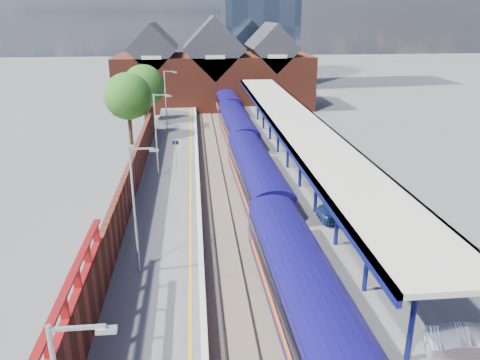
# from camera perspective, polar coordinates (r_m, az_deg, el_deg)

# --- Properties ---
(ground) EXTENTS (240.00, 240.00, 0.00)m
(ground) POSITION_cam_1_polar(r_m,az_deg,el_deg) (48.88, -1.60, 2.83)
(ground) COLOR #5B5B5E
(ground) RESTS_ON ground
(ballast_bed) EXTENTS (6.00, 76.00, 0.06)m
(ballast_bed) POSITION_cam_1_polar(r_m,az_deg,el_deg) (39.44, -0.55, -1.35)
(ballast_bed) COLOR #473D33
(ballast_bed) RESTS_ON ground
(rails) EXTENTS (4.51, 76.00, 0.14)m
(rails) POSITION_cam_1_polar(r_m,az_deg,el_deg) (39.41, -0.55, -1.23)
(rails) COLOR slate
(rails) RESTS_ON ground
(left_platform) EXTENTS (5.00, 76.00, 1.00)m
(left_platform) POSITION_cam_1_polar(r_m,az_deg,el_deg) (39.21, -8.59, -0.98)
(left_platform) COLOR #565659
(left_platform) RESTS_ON ground
(right_platform) EXTENTS (6.00, 76.00, 1.00)m
(right_platform) POSITION_cam_1_polar(r_m,az_deg,el_deg) (40.22, 7.99, -0.41)
(right_platform) COLOR #565659
(right_platform) RESTS_ON ground
(coping_left) EXTENTS (0.30, 76.00, 0.05)m
(coping_left) POSITION_cam_1_polar(r_m,az_deg,el_deg) (38.96, -5.17, -0.15)
(coping_left) COLOR silver
(coping_left) RESTS_ON left_platform
(coping_right) EXTENTS (0.30, 76.00, 0.05)m
(coping_right) POSITION_cam_1_polar(r_m,az_deg,el_deg) (39.48, 4.00, 0.16)
(coping_right) COLOR silver
(coping_right) RESTS_ON right_platform
(yellow_line) EXTENTS (0.14, 76.00, 0.01)m
(yellow_line) POSITION_cam_1_polar(r_m,az_deg,el_deg) (38.97, -6.05, -0.20)
(yellow_line) COLOR yellow
(yellow_line) RESTS_ON left_platform
(train) EXTENTS (3.20, 65.96, 3.45)m
(train) POSITION_cam_1_polar(r_m,az_deg,el_deg) (45.13, 0.58, 4.20)
(train) COLOR #120C57
(train) RESTS_ON ground
(canopy) EXTENTS (4.50, 52.00, 4.48)m
(canopy) POSITION_cam_1_polar(r_m,az_deg,el_deg) (40.58, 6.96, 6.83)
(canopy) COLOR #0F1659
(canopy) RESTS_ON right_platform
(lamp_post_b) EXTENTS (1.48, 0.18, 7.00)m
(lamp_post_b) POSITION_cam_1_polar(r_m,az_deg,el_deg) (24.66, -12.49, -2.78)
(lamp_post_b) COLOR #A5A8AA
(lamp_post_b) RESTS_ON left_platform
(lamp_post_c) EXTENTS (1.48, 0.18, 7.00)m
(lamp_post_c) POSITION_cam_1_polar(r_m,az_deg,el_deg) (39.86, -10.04, 6.05)
(lamp_post_c) COLOR #A5A8AA
(lamp_post_c) RESTS_ON left_platform
(lamp_post_d) EXTENTS (1.48, 0.18, 7.00)m
(lamp_post_d) POSITION_cam_1_polar(r_m,az_deg,el_deg) (55.51, -8.93, 9.96)
(lamp_post_d) COLOR #A5A8AA
(lamp_post_d) RESTS_ON left_platform
(platform_sign) EXTENTS (0.55, 0.08, 2.50)m
(platform_sign) POSITION_cam_1_polar(r_m,az_deg,el_deg) (42.29, -7.83, 3.73)
(platform_sign) COLOR #A5A8AA
(platform_sign) RESTS_ON left_platform
(brick_wall) EXTENTS (0.35, 50.00, 3.86)m
(brick_wall) POSITION_cam_1_polar(r_m,az_deg,el_deg) (32.77, -13.78, -1.93)
(brick_wall) COLOR maroon
(brick_wall) RESTS_ON left_platform
(station_building) EXTENTS (30.00, 12.12, 13.78)m
(station_building) POSITION_cam_1_polar(r_m,az_deg,el_deg) (75.23, -3.23, 13.05)
(station_building) COLOR maroon
(station_building) RESTS_ON ground
(tree_near) EXTENTS (5.20, 5.20, 8.10)m
(tree_near) POSITION_cam_1_polar(r_m,az_deg,el_deg) (53.77, -13.36, 9.74)
(tree_near) COLOR #382314
(tree_near) RESTS_ON ground
(tree_far) EXTENTS (5.20, 5.20, 8.10)m
(tree_far) POSITION_cam_1_polar(r_m,az_deg,el_deg) (61.50, -11.51, 11.09)
(tree_far) COLOR #382314
(tree_far) RESTS_ON ground
(parked_car_dark) EXTENTS (4.69, 2.69, 1.28)m
(parked_car_dark) POSITION_cam_1_polar(r_m,az_deg,el_deg) (39.52, 11.23, 0.78)
(parked_car_dark) COLOR black
(parked_car_dark) RESTS_ON right_platform
(parked_car_blue) EXTENTS (4.53, 2.31, 1.23)m
(parked_car_blue) POSITION_cam_1_polar(r_m,az_deg,el_deg) (32.27, 13.25, -3.84)
(parked_car_blue) COLOR navy
(parked_car_blue) RESTS_ON right_platform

